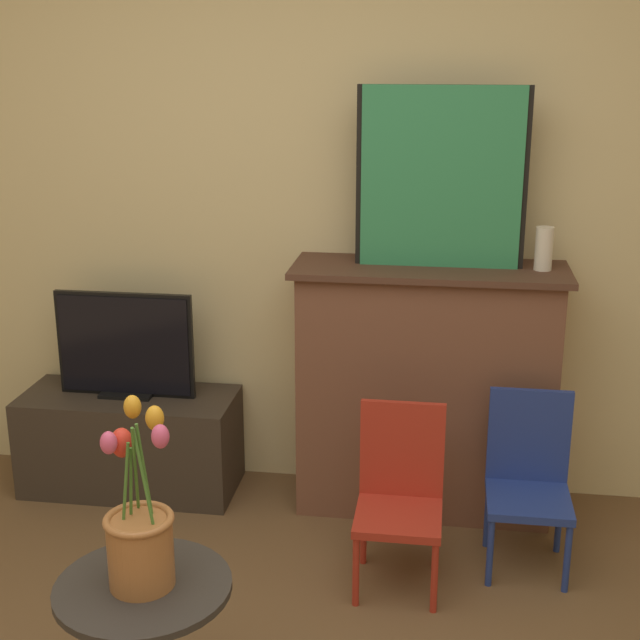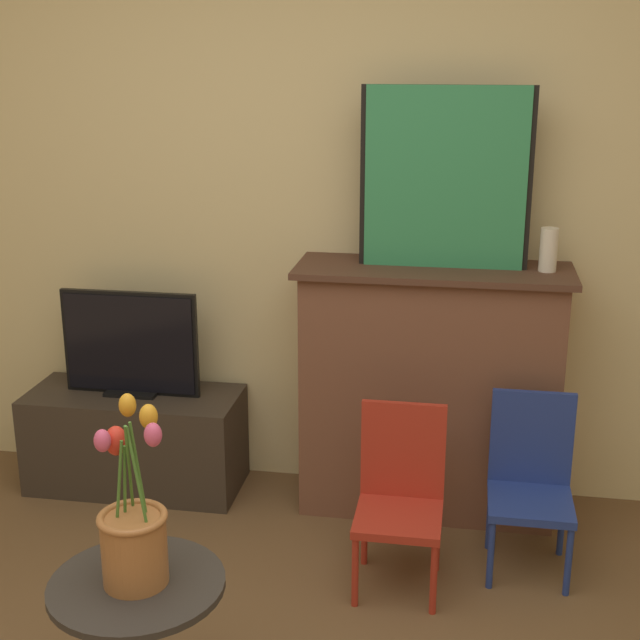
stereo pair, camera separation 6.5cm
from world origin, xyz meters
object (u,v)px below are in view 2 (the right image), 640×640
at_px(chair_red, 400,491).
at_px(tv_monitor, 130,345).
at_px(painting, 445,178).
at_px(chair_blue, 530,477).
at_px(vase_tulips, 133,533).

bearing_deg(chair_red, tv_monitor, 155.66).
relative_size(painting, tv_monitor, 1.17).
bearing_deg(chair_red, painting, 80.55).
bearing_deg(painting, chair_red, -99.45).
xyz_separation_m(tv_monitor, chair_blue, (1.65, -0.35, -0.30)).
relative_size(chair_red, vase_tulips, 1.37).
relative_size(painting, vase_tulips, 1.45).
relative_size(tv_monitor, vase_tulips, 1.24).
xyz_separation_m(chair_red, vase_tulips, (-0.61, -0.93, 0.31)).
bearing_deg(chair_blue, vase_tulips, -133.73).
xyz_separation_m(painting, chair_blue, (0.36, -0.39, -1.03)).
bearing_deg(painting, tv_monitor, -178.49).
bearing_deg(chair_blue, chair_red, -157.77).
distance_m(painting, chair_red, 1.18).
relative_size(chair_blue, vase_tulips, 1.37).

